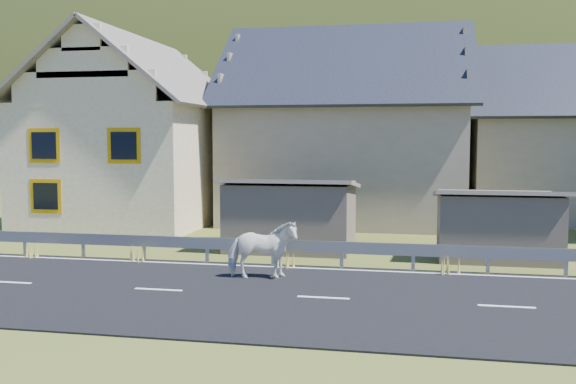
# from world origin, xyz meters

# --- Properties ---
(ground) EXTENTS (160.00, 160.00, 0.00)m
(ground) POSITION_xyz_m (0.00, 0.00, 0.00)
(ground) COLOR #404617
(ground) RESTS_ON ground
(road) EXTENTS (60.00, 7.00, 0.04)m
(road) POSITION_xyz_m (0.00, 0.00, 0.02)
(road) COLOR black
(road) RESTS_ON ground
(lane_markings) EXTENTS (60.00, 6.60, 0.01)m
(lane_markings) POSITION_xyz_m (0.00, 0.00, 0.04)
(lane_markings) COLOR silver
(lane_markings) RESTS_ON road
(guardrail) EXTENTS (28.10, 0.09, 0.75)m
(guardrail) POSITION_xyz_m (-0.00, 3.68, 0.56)
(guardrail) COLOR #93969B
(guardrail) RESTS_ON ground
(shed_left) EXTENTS (4.30, 3.30, 2.40)m
(shed_left) POSITION_xyz_m (-2.00, 6.50, 1.10)
(shed_left) COLOR #6D5D51
(shed_left) RESTS_ON ground
(shed_right) EXTENTS (3.80, 2.90, 2.20)m
(shed_right) POSITION_xyz_m (4.50, 6.00, 1.00)
(shed_right) COLOR #6D5D51
(shed_right) RESTS_ON ground
(house_cream) EXTENTS (7.80, 9.80, 8.30)m
(house_cream) POSITION_xyz_m (-10.00, 12.00, 4.36)
(house_cream) COLOR #FFE4B0
(house_cream) RESTS_ON ground
(house_stone_a) EXTENTS (10.80, 9.80, 8.90)m
(house_stone_a) POSITION_xyz_m (-1.00, 15.00, 4.63)
(house_stone_a) COLOR gray
(house_stone_a) RESTS_ON ground
(house_stone_b) EXTENTS (9.80, 8.80, 8.10)m
(house_stone_b) POSITION_xyz_m (9.00, 17.00, 4.24)
(house_stone_b) COLOR gray
(house_stone_b) RESTS_ON ground
(mountain) EXTENTS (440.00, 280.00, 260.00)m
(mountain) POSITION_xyz_m (5.00, 180.00, -20.00)
(mountain) COLOR #27350F
(mountain) RESTS_ON ground
(conifer_patch) EXTENTS (76.00, 50.00, 28.00)m
(conifer_patch) POSITION_xyz_m (-55.00, 110.00, 6.00)
(conifer_patch) COLOR black
(conifer_patch) RESTS_ON ground
(horse) EXTENTS (1.22, 1.94, 1.52)m
(horse) POSITION_xyz_m (-1.84, 1.70, 0.80)
(horse) COLOR white
(horse) RESTS_ON road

